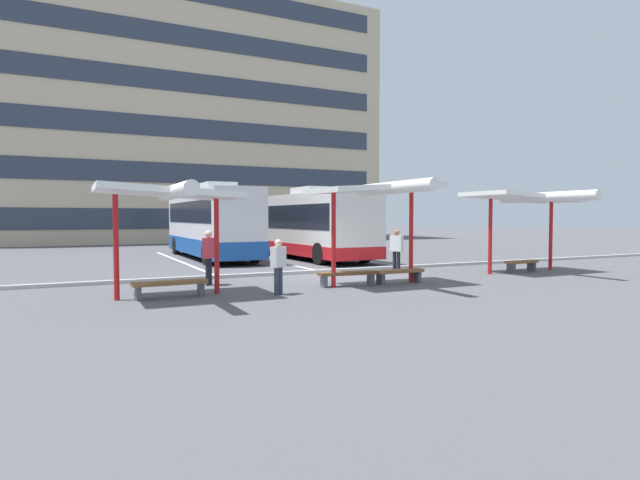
# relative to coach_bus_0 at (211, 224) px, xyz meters

# --- Properties ---
(ground_plane) EXTENTS (160.00, 160.00, 0.00)m
(ground_plane) POSITION_rel_coach_bus_0_xyz_m (2.28, -9.96, -1.78)
(ground_plane) COLOR #515156
(terminal_building) EXTENTS (36.55, 14.86, 24.78)m
(terminal_building) POSITION_rel_coach_bus_0_xyz_m (2.30, 23.36, 9.24)
(terminal_building) COLOR #C6B293
(terminal_building) RESTS_ON ground
(coach_bus_0) EXTENTS (2.52, 10.63, 3.83)m
(coach_bus_0) POSITION_rel_coach_bus_0_xyz_m (0.00, 0.00, 0.00)
(coach_bus_0) COLOR silver
(coach_bus_0) RESTS_ON ground
(coach_bus_1) EXTENTS (2.87, 12.49, 3.65)m
(coach_bus_1) POSITION_rel_coach_bus_0_xyz_m (4.52, -1.21, -0.06)
(coach_bus_1) COLOR silver
(coach_bus_1) RESTS_ON ground
(lane_stripe_0) EXTENTS (0.16, 14.00, 0.01)m
(lane_stripe_0) POSITION_rel_coach_bus_0_xyz_m (-1.84, -1.30, -1.78)
(lane_stripe_0) COLOR white
(lane_stripe_0) RESTS_ON ground
(lane_stripe_1) EXTENTS (0.16, 14.00, 0.01)m
(lane_stripe_1) POSITION_rel_coach_bus_0_xyz_m (2.28, -1.30, -1.78)
(lane_stripe_1) COLOR white
(lane_stripe_1) RESTS_ON ground
(lane_stripe_2) EXTENTS (0.16, 14.00, 0.01)m
(lane_stripe_2) POSITION_rel_coach_bus_0_xyz_m (6.39, -1.30, -1.78)
(lane_stripe_2) COLOR white
(lane_stripe_2) RESTS_ON ground
(waiting_shelter_0) EXTENTS (3.62, 4.35, 2.98)m
(waiting_shelter_0) POSITION_rel_coach_bus_0_xyz_m (-4.24, -12.56, 0.94)
(waiting_shelter_0) COLOR red
(waiting_shelter_0) RESTS_ON ground
(bench_0) EXTENTS (1.95, 0.50, 0.45)m
(bench_0) POSITION_rel_coach_bus_0_xyz_m (-4.24, -12.49, -1.44)
(bench_0) COLOR brown
(bench_0) RESTS_ON ground
(waiting_shelter_1) EXTENTS (3.88, 4.21, 3.24)m
(waiting_shelter_1) POSITION_rel_coach_bus_0_xyz_m (2.03, -12.86, 1.17)
(waiting_shelter_1) COLOR red
(waiting_shelter_1) RESTS_ON ground
(bench_1) EXTENTS (1.91, 0.61, 0.45)m
(bench_1) POSITION_rel_coach_bus_0_xyz_m (1.13, -12.54, -1.44)
(bench_1) COLOR brown
(bench_1) RESTS_ON ground
(bench_2) EXTENTS (1.73, 0.46, 0.45)m
(bench_2) POSITION_rel_coach_bus_0_xyz_m (2.93, -12.72, -1.45)
(bench_2) COLOR brown
(bench_2) RESTS_ON ground
(waiting_shelter_2) EXTENTS (4.25, 4.44, 3.10)m
(waiting_shelter_2) POSITION_rel_coach_bus_0_xyz_m (9.20, -12.21, 1.05)
(waiting_shelter_2) COLOR red
(waiting_shelter_2) RESTS_ON ground
(bench_3) EXTENTS (1.54, 0.54, 0.45)m
(bench_3) POSITION_rel_coach_bus_0_xyz_m (9.20, -11.97, -1.45)
(bench_3) COLOR brown
(bench_3) RESTS_ON ground
(platform_kerb) EXTENTS (44.00, 0.24, 0.12)m
(platform_kerb) POSITION_rel_coach_bus_0_xyz_m (2.28, -8.78, -1.72)
(platform_kerb) COLOR #ADADA8
(platform_kerb) RESTS_ON ground
(waiting_passenger_0) EXTENTS (0.43, 0.53, 1.66)m
(waiting_passenger_0) POSITION_rel_coach_bus_0_xyz_m (4.69, -10.00, -0.82)
(waiting_passenger_0) COLOR black
(waiting_passenger_0) RESTS_ON ground
(waiting_passenger_1) EXTENTS (0.49, 0.41, 1.53)m
(waiting_passenger_1) POSITION_rel_coach_bus_0_xyz_m (-1.45, -13.21, -0.92)
(waiting_passenger_1) COLOR #33384C
(waiting_passenger_1) RESTS_ON ground
(waiting_passenger_2) EXTENTS (0.46, 0.54, 1.73)m
(waiting_passenger_2) POSITION_rel_coach_bus_0_xyz_m (-2.70, -10.44, -0.78)
(waiting_passenger_2) COLOR black
(waiting_passenger_2) RESTS_ON ground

